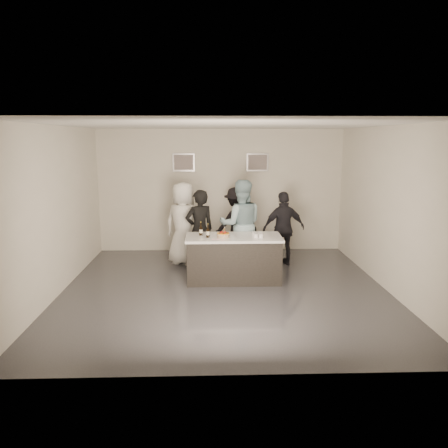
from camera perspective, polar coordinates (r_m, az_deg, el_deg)
The scene contains 19 objects.
floor at distance 8.22m, azimuth 0.12°, elevation -8.57°, with size 6.00×6.00×0.00m, color #3D3D42.
ceiling at distance 7.75m, azimuth 0.13°, elevation 12.83°, with size 6.00×6.00×0.00m, color white.
wall_back at distance 10.82m, azimuth -0.44°, elevation 4.36°, with size 6.00×0.04×3.00m, color silver.
wall_front at distance 4.91m, azimuth 1.36°, elevation -3.82°, with size 6.00×0.04×3.00m, color silver.
wall_left at distance 8.30m, azimuth -21.06°, elevation 1.58°, with size 0.04×6.00×3.00m, color silver.
wall_right at distance 8.50m, azimuth 20.79°, elevation 1.80°, with size 0.04×6.00×3.00m, color silver.
picture_left at distance 10.74m, azimuth -5.30°, elevation 8.02°, with size 0.54×0.04×0.44m, color #B2B2B7.
picture_right at distance 10.79m, azimuth 4.39°, elevation 8.05°, with size 0.54×0.04×0.44m, color #B2B2B7.
bar_counter at distance 8.61m, azimuth 1.27°, elevation -4.52°, with size 1.86×0.86×0.90m, color white.
cake at distance 8.39m, azimuth -0.11°, elevation -1.50°, with size 0.24×0.24×0.08m, color orange.
beer_bottle_a at distance 8.55m, azimuth -3.04°, elevation -0.64°, with size 0.07×0.07×0.26m, color black.
beer_bottle_b at distance 8.37m, azimuth -2.13°, elevation -0.89°, with size 0.07×0.07×0.26m, color black.
tumbler_cluster at distance 8.47m, azimuth 4.44°, elevation -1.40°, with size 0.19×0.30×0.08m, color yellow.
candles at distance 8.19m, azimuth -0.60°, elevation -2.05°, with size 0.24×0.08×0.01m, color pink.
person_main_black at distance 9.28m, azimuth -3.22°, elevation -0.78°, with size 0.63×0.41×1.72m, color black.
person_main_blue at distance 9.33m, azimuth 2.22°, elevation -0.07°, with size 0.93×0.73×1.92m, color #9CC0CC.
person_guest_left at distance 9.69m, azimuth -5.31°, elevation 0.05°, with size 0.90×0.58×1.84m, color white.
person_guest_right at distance 9.69m, azimuth 7.80°, elevation -0.60°, with size 0.96×0.40×1.64m, color black.
person_guest_back at distance 10.08m, azimuth 1.69°, elevation 0.08°, with size 1.09×0.63×1.68m, color black.
Camera 1 is at (-0.27, -7.74, 2.76)m, focal length 35.00 mm.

